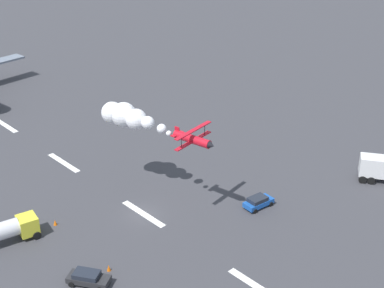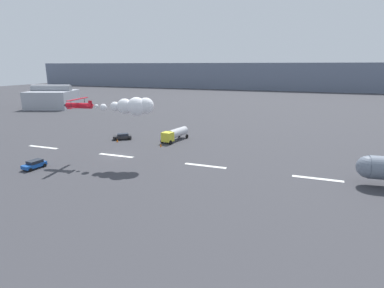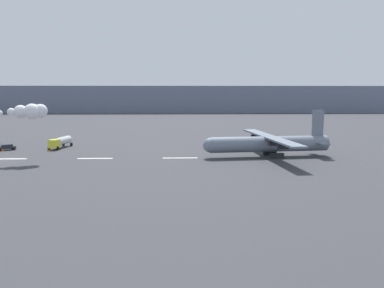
# 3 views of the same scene
# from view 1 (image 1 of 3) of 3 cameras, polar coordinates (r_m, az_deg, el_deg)

# --- Properties ---
(ground_plane) EXTENTS (440.00, 440.00, 0.00)m
(ground_plane) POSITION_cam_1_polar(r_m,az_deg,el_deg) (70.00, -5.22, -7.42)
(ground_plane) COLOR #38383D
(ground_plane) RESTS_ON ground
(runway_stripe_2) EXTENTS (8.00, 0.90, 0.01)m
(runway_stripe_2) POSITION_cam_1_polar(r_m,az_deg,el_deg) (58.92, 7.11, -14.96)
(runway_stripe_2) COLOR white
(runway_stripe_2) RESTS_ON ground
(runway_stripe_3) EXTENTS (8.00, 0.90, 0.01)m
(runway_stripe_3) POSITION_cam_1_polar(r_m,az_deg,el_deg) (70.00, -5.22, -7.42)
(runway_stripe_3) COLOR white
(runway_stripe_3) RESTS_ON ground
(runway_stripe_4) EXTENTS (8.00, 0.90, 0.01)m
(runway_stripe_4) POSITION_cam_1_polar(r_m,az_deg,el_deg) (84.15, -13.54, -1.95)
(runway_stripe_4) COLOR white
(runway_stripe_4) RESTS_ON ground
(runway_stripe_5) EXTENTS (8.00, 0.90, 0.01)m
(runway_stripe_5) POSITION_cam_1_polar(r_m,az_deg,el_deg) (100.08, -19.29, 1.89)
(runway_stripe_5) COLOR white
(runway_stripe_5) RESTS_ON ground
(stunt_biplane_red) EXTENTS (17.65, 7.28, 3.39)m
(stunt_biplane_red) POSITION_cam_1_polar(r_m,az_deg,el_deg) (70.49, -6.58, 2.81)
(stunt_biplane_red) COLOR red
(fuel_tanker_truck) EXTENTS (4.26, 8.97, 2.90)m
(fuel_tanker_truck) POSITION_cam_1_polar(r_m,az_deg,el_deg) (67.25, -19.66, -8.82)
(fuel_tanker_truck) COLOR yellow
(fuel_tanker_truck) RESTS_ON ground
(followme_car_yellow) EXTENTS (2.42, 4.27, 1.52)m
(followme_car_yellow) POSITION_cam_1_polar(r_m,az_deg,el_deg) (71.19, 7.09, -6.13)
(followme_car_yellow) COLOR #194CA5
(followme_car_yellow) RESTS_ON ground
(airport_staff_sedan) EXTENTS (4.81, 3.97, 1.52)m
(airport_staff_sedan) POSITION_cam_1_polar(r_m,az_deg,el_deg) (59.46, -11.03, -13.84)
(airport_staff_sedan) COLOR #262628
(airport_staff_sedan) RESTS_ON ground
(traffic_cone_near) EXTENTS (0.44, 0.44, 0.75)m
(traffic_cone_near) POSITION_cam_1_polar(r_m,az_deg,el_deg) (61.08, -8.88, -12.93)
(traffic_cone_near) COLOR orange
(traffic_cone_near) RESTS_ON ground
(traffic_cone_far) EXTENTS (0.44, 0.44, 0.75)m
(traffic_cone_far) POSITION_cam_1_polar(r_m,az_deg,el_deg) (69.56, -14.40, -8.11)
(traffic_cone_far) COLOR orange
(traffic_cone_far) RESTS_ON ground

